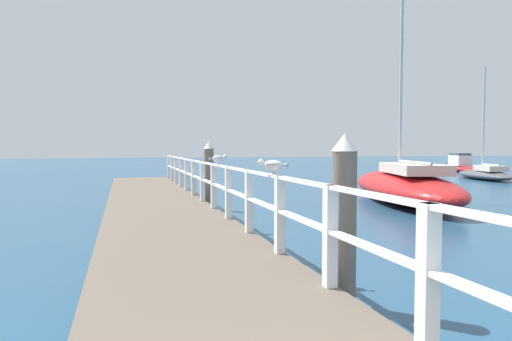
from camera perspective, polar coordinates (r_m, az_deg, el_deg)
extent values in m
cube|color=brown|center=(11.26, -11.83, -5.36)|extent=(2.48, 21.62, 0.40)
cube|color=white|center=(3.43, 20.55, -12.39)|extent=(0.12, 0.12, 1.03)
cube|color=white|center=(4.72, 9.18, -8.04)|extent=(0.12, 0.12, 1.03)
cube|color=white|center=(6.12, 2.97, -5.48)|extent=(0.12, 0.12, 1.03)
cube|color=white|center=(7.58, -0.86, -3.85)|extent=(0.12, 0.12, 1.03)
cube|color=white|center=(9.07, -3.43, -2.75)|extent=(0.12, 0.12, 1.03)
cube|color=white|center=(10.57, -5.28, -1.95)|extent=(0.12, 0.12, 1.03)
cube|color=white|center=(12.08, -6.66, -1.35)|extent=(0.12, 0.12, 1.03)
cube|color=white|center=(13.60, -7.73, -0.88)|extent=(0.12, 0.12, 1.03)
cube|color=white|center=(15.12, -8.59, -0.51)|extent=(0.12, 0.12, 1.03)
cube|color=white|center=(16.64, -9.29, -0.20)|extent=(0.12, 0.12, 1.03)
cube|color=white|center=(18.17, -9.88, 0.05)|extent=(0.12, 0.12, 1.03)
cube|color=white|center=(19.70, -10.37, 0.26)|extent=(0.12, 0.12, 1.03)
cube|color=white|center=(21.23, -10.79, 0.45)|extent=(0.12, 0.12, 1.03)
cube|color=white|center=(11.30, -6.03, 0.88)|extent=(0.10, 20.02, 0.04)
cube|color=white|center=(11.32, -6.02, -1.37)|extent=(0.10, 20.02, 0.04)
cylinder|color=#6B6056|center=(5.28, 10.84, -7.23)|extent=(0.28, 0.28, 1.76)
cone|color=white|center=(5.20, 10.94, 3.47)|extent=(0.29, 0.29, 0.20)
cylinder|color=#6B6056|center=(13.28, -5.87, -1.10)|extent=(0.28, 0.28, 1.76)
cone|color=white|center=(13.25, -5.89, 3.13)|extent=(0.29, 0.29, 0.20)
ellipsoid|color=white|center=(6.34, 2.13, 0.62)|extent=(0.30, 0.27, 0.15)
sphere|color=white|center=(6.39, 0.64, 1.05)|extent=(0.09, 0.09, 0.09)
cone|color=gold|center=(6.41, 0.09, 1.06)|extent=(0.05, 0.05, 0.02)
cone|color=#939399|center=(6.29, 3.61, 0.69)|extent=(0.11, 0.10, 0.07)
ellipsoid|color=#939399|center=(6.34, 2.13, 0.86)|extent=(0.28, 0.27, 0.04)
cylinder|color=tan|center=(6.31, 2.15, -0.29)|extent=(0.01, 0.01, 0.05)
cylinder|color=tan|center=(6.36, 2.28, -0.27)|extent=(0.01, 0.01, 0.05)
ellipsoid|color=white|center=(10.02, -4.73, 1.46)|extent=(0.30, 0.20, 0.15)
sphere|color=white|center=(10.10, -3.84, 1.73)|extent=(0.09, 0.09, 0.09)
cone|color=gold|center=(10.13, -3.52, 1.73)|extent=(0.05, 0.04, 0.02)
cone|color=#939399|center=(9.94, -5.60, 1.50)|extent=(0.10, 0.09, 0.07)
ellipsoid|color=#939399|center=(10.02, -4.73, 1.61)|extent=(0.26, 0.23, 0.04)
cylinder|color=tan|center=(10.04, -4.84, 0.89)|extent=(0.01, 0.01, 0.05)
cylinder|color=tan|center=(10.00, -4.71, 0.88)|extent=(0.01, 0.01, 0.05)
ellipsoid|color=red|center=(36.55, 24.23, 0.18)|extent=(2.61, 4.60, 0.46)
cube|color=white|center=(36.92, 23.96, 1.15)|extent=(1.40, 1.93, 0.74)
cube|color=#334756|center=(36.91, 23.97, 1.85)|extent=(1.29, 1.75, 0.16)
ellipsoid|color=red|center=(15.87, 17.80, -1.96)|extent=(4.72, 8.62, 1.00)
cylinder|color=#B2B2B7|center=(16.73, 17.66, 17.04)|extent=(0.10, 0.10, 9.86)
cylinder|color=#B2B2B7|center=(14.84, 19.03, 0.98)|extent=(0.91, 2.79, 0.08)
cube|color=beige|center=(14.89, 18.97, 0.22)|extent=(2.16, 3.24, 0.30)
ellipsoid|color=#4C4C51|center=(28.78, 26.49, -0.49)|extent=(3.42, 5.78, 0.50)
cylinder|color=#B2B2B7|center=(29.04, 26.40, 5.79)|extent=(0.10, 0.10, 5.83)
cylinder|color=#B2B2B7|center=(28.14, 27.10, 0.65)|extent=(0.67, 1.85, 0.08)
cube|color=beige|center=(28.17, 27.06, 0.25)|extent=(1.57, 2.19, 0.30)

